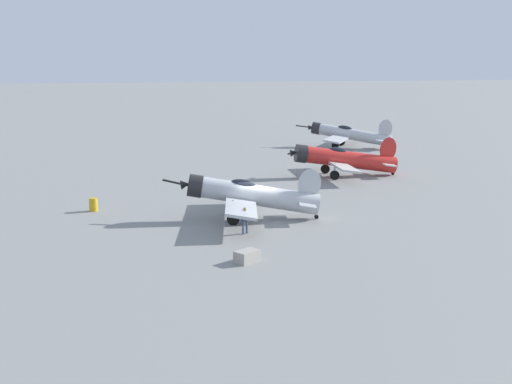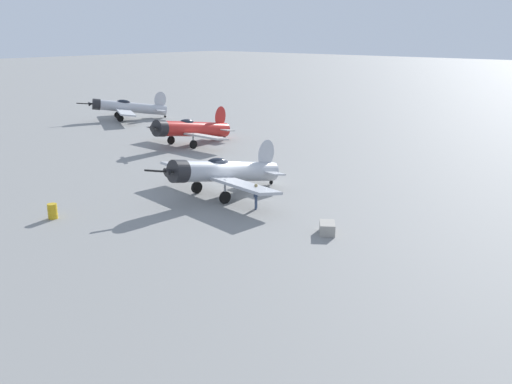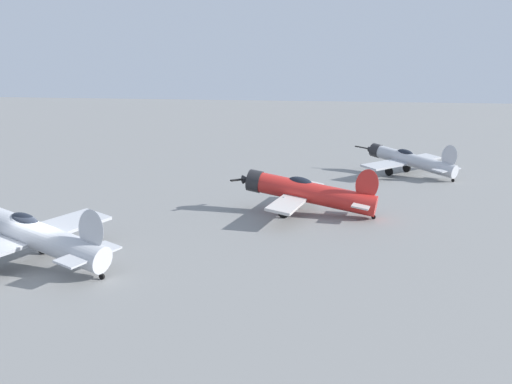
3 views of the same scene
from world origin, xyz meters
The scene contains 4 objects.
ground_plane centered at (0.00, 0.00, 0.00)m, with size 400.00×400.00×0.00m, color gray.
airplane_foreground centered at (0.07, 0.48, 1.63)m, with size 11.01×10.25×3.42m.
airplane_mid_apron centered at (14.65, -10.09, 1.53)m, with size 10.07×10.11×3.43m.
airplane_far_line centered at (32.57, -16.05, 1.52)m, with size 10.68×10.21×3.38m.
Camera 3 is at (-21.25, -18.08, 9.16)m, focal length 38.43 mm.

